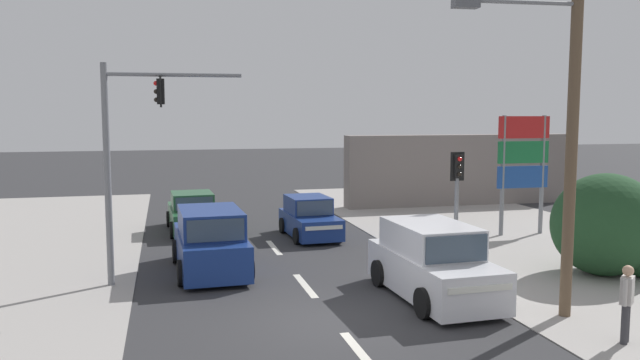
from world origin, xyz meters
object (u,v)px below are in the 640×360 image
Objects in this scene: utility_pole_foreground_right at (569,87)px; suv_receding_far at (210,242)px; traffic_signal_mast at (128,145)px; pedestal_signal_right_kerb at (457,191)px; sedan_oncoming_near at (192,214)px; suv_crossing_left at (433,263)px; hatchback_kerbside_parked at (309,219)px; shopping_plaza_sign at (523,158)px; pedestrian_at_kerb at (627,300)px.

suv_receding_far is (-7.50, 6.12, -4.37)m from utility_pole_foreground_right.
traffic_signal_mast reaches higher than pedestal_signal_right_kerb.
suv_crossing_left is at bearing -62.68° from sedan_oncoming_near.
traffic_signal_mast is 8.62m from suv_crossing_left.
pedestal_signal_right_kerb reaches higher than hatchback_kerbside_parked.
pedestal_signal_right_kerb is 0.77× the size of suv_receding_far.
traffic_signal_mast is at bearing 174.12° from pedestal_signal_right_kerb.
suv_receding_far reaches higher than hatchback_kerbside_parked.
pedestal_signal_right_kerb is 7.39m from suv_receding_far.
suv_receding_far is at bearing -166.64° from shopping_plaza_sign.
suv_crossing_left is at bearing 136.24° from utility_pole_foreground_right.
shopping_plaza_sign is (4.56, 8.99, -2.27)m from utility_pole_foreground_right.
hatchback_kerbside_parked is 0.81× the size of suv_crossing_left.
hatchback_kerbside_parked is 4.82m from sedan_oncoming_near.
suv_receding_far is (-6.99, 1.83, -1.53)m from pedestal_signal_right_kerb.
utility_pole_foreground_right is 2.13× the size of shopping_plaza_sign.
traffic_signal_mast is at bearing 151.62° from utility_pole_foreground_right.
hatchback_kerbside_parked is 0.81× the size of suv_receding_far.
utility_pole_foreground_right reaches higher than hatchback_kerbside_parked.
shopping_plaza_sign is at bearing 63.08° from utility_pole_foreground_right.
suv_receding_far is 1.07× the size of sedan_oncoming_near.
sedan_oncoming_near is (-4.26, 2.24, 0.00)m from hatchback_kerbside_parked.
pedestrian_at_kerb is at bearing -58.01° from suv_crossing_left.
hatchback_kerbside_parked is 5.99m from suv_receding_far.
utility_pole_foreground_right is 11.11m from traffic_signal_mast.
shopping_plaza_sign is 8.50m from hatchback_kerbside_parked.
suv_receding_far is (-4.03, -4.44, 0.18)m from hatchback_kerbside_parked.
pedestal_signal_right_kerb is 0.77× the size of suv_crossing_left.
suv_crossing_left is 2.82× the size of pedestrian_at_kerb.
traffic_signal_mast is (-9.70, 5.24, -1.42)m from utility_pole_foreground_right.
utility_pole_foreground_right is 1.63× the size of traffic_signal_mast.
sedan_oncoming_near is at bearing 75.46° from traffic_signal_mast.
sedan_oncoming_near is (-7.73, 12.80, -4.55)m from utility_pole_foreground_right.
pedestrian_at_kerb is (9.94, -7.05, -2.91)m from traffic_signal_mast.
traffic_signal_mast reaches higher than sedan_oncoming_near.
sedan_oncoming_near is at bearing 162.77° from shopping_plaza_sign.
pedestrian_at_kerb is (-4.32, -10.80, -2.06)m from shopping_plaza_sign.
traffic_signal_mast is at bearing -104.54° from sedan_oncoming_near.
pedestrian_at_kerb is (7.74, -7.94, 0.04)m from suv_receding_far.
pedestrian_at_kerb reaches higher than hatchback_kerbside_parked.
pedestal_signal_right_kerb is at bearing 96.75° from utility_pole_foreground_right.
traffic_signal_mast is 8.77m from hatchback_kerbside_parked.
hatchback_kerbside_parked is 2.27× the size of pedestrian_at_kerb.
shopping_plaza_sign reaches higher than pedestal_signal_right_kerb.
pedestal_signal_right_kerb is 0.77× the size of shopping_plaza_sign.
hatchback_kerbside_parked is at bearing 40.52° from traffic_signal_mast.
utility_pole_foreground_right is 2.75× the size of pedestal_signal_right_kerb.
shopping_plaza_sign is 12.57m from suv_receding_far.
pedestal_signal_right_kerb is 0.83× the size of sedan_oncoming_near.
pedestal_signal_right_kerb reaches higher than pedestrian_at_kerb.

